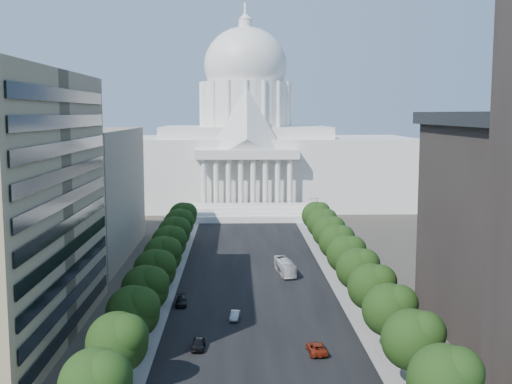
{
  "coord_description": "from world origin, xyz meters",
  "views": [
    {
      "loc": [
        -3.47,
        -51.22,
        33.79
      ],
      "look_at": [
        0.71,
        84.07,
        17.12
      ],
      "focal_mm": 45.0,
      "sensor_mm": 36.0,
      "label": 1
    }
  ],
  "objects": [
    {
      "name": "tree_r_e",
      "position": [
        18.34,
        59.81,
        6.45
      ],
      "size": [
        7.79,
        7.6,
        9.97
      ],
      "color": "#33261C",
      "rests_on": "ground"
    },
    {
      "name": "streetlight_b",
      "position": [
        19.9,
        35.0,
        5.82
      ],
      "size": [
        2.61,
        0.44,
        9.0
      ],
      "color": "gray",
      "rests_on": "ground"
    },
    {
      "name": "tree_l_f",
      "position": [
        -17.66,
        71.81,
        6.45
      ],
      "size": [
        7.79,
        7.6,
        9.97
      ],
      "color": "#33261C",
      "rests_on": "ground"
    },
    {
      "name": "streetlight_f",
      "position": [
        19.9,
        135.0,
        5.82
      ],
      "size": [
        2.61,
        0.44,
        9.0
      ],
      "color": "gray",
      "rests_on": "ground"
    },
    {
      "name": "tree_r_c",
      "position": [
        18.34,
        35.81,
        6.45
      ],
      "size": [
        7.79,
        7.6,
        9.97
      ],
      "color": "#33261C",
      "rests_on": "ground"
    },
    {
      "name": "streetlight_c",
      "position": [
        19.9,
        60.0,
        5.82
      ],
      "size": [
        2.61,
        0.44,
        9.0
      ],
      "color": "gray",
      "rests_on": "ground"
    },
    {
      "name": "tree_r_a",
      "position": [
        18.34,
        11.81,
        6.45
      ],
      "size": [
        7.79,
        7.6,
        9.97
      ],
      "color": "#33261C",
      "rests_on": "ground"
    },
    {
      "name": "car_dark_b",
      "position": [
        -13.34,
        59.23,
        0.72
      ],
      "size": [
        2.39,
        5.07,
        1.43
      ],
      "primitive_type": "imported",
      "rotation": [
        0.0,
        0.0,
        0.08
      ],
      "color": "black",
      "rests_on": "ground"
    },
    {
      "name": "tree_l_a",
      "position": [
        -17.66,
        11.81,
        6.45
      ],
      "size": [
        7.79,
        7.6,
        9.97
      ],
      "color": "#33261C",
      "rests_on": "ground"
    },
    {
      "name": "tree_l_j",
      "position": [
        -17.66,
        119.81,
        6.45
      ],
      "size": [
        7.79,
        7.6,
        9.97
      ],
      "color": "#33261C",
      "rests_on": "ground"
    },
    {
      "name": "tree_l_i",
      "position": [
        -17.66,
        107.81,
        6.45
      ],
      "size": [
        7.79,
        7.6,
        9.97
      ],
      "color": "#33261C",
      "rests_on": "ground"
    },
    {
      "name": "car_red",
      "position": [
        7.82,
        35.76,
        0.73
      ],
      "size": [
        2.77,
        5.42,
        1.46
      ],
      "primitive_type": "imported",
      "rotation": [
        0.0,
        0.0,
        3.21
      ],
      "color": "maroon",
      "rests_on": "ground"
    },
    {
      "name": "sidewalk_right",
      "position": [
        19.0,
        90.0,
        0.0
      ],
      "size": [
        8.0,
        260.0,
        0.02
      ],
      "primitive_type": "cube",
      "color": "gray",
      "rests_on": "ground"
    },
    {
      "name": "tree_l_b",
      "position": [
        -17.66,
        23.81,
        6.45
      ],
      "size": [
        7.79,
        7.6,
        9.97
      ],
      "color": "#33261C",
      "rests_on": "ground"
    },
    {
      "name": "tree_r_i",
      "position": [
        18.34,
        107.81,
        6.45
      ],
      "size": [
        7.79,
        7.6,
        9.97
      ],
      "color": "#33261C",
      "rests_on": "ground"
    },
    {
      "name": "city_bus",
      "position": [
        6.69,
        80.73,
        1.55
      ],
      "size": [
        4.1,
        11.41,
        3.11
      ],
      "primitive_type": "imported",
      "rotation": [
        0.0,
        0.0,
        0.14
      ],
      "color": "silver",
      "rests_on": "ground"
    },
    {
      "name": "sidewalk_left",
      "position": [
        -19.0,
        90.0,
        0.0
      ],
      "size": [
        8.0,
        260.0,
        0.02
      ],
      "primitive_type": "cube",
      "color": "gray",
      "rests_on": "ground"
    },
    {
      "name": "car_silver",
      "position": [
        -3.75,
        50.98,
        0.68
      ],
      "size": [
        1.93,
        4.27,
        1.36
      ],
      "primitive_type": "imported",
      "rotation": [
        0.0,
        0.0,
        -0.12
      ],
      "color": "#9DA0A4",
      "rests_on": "ground"
    },
    {
      "name": "tree_r_f",
      "position": [
        18.34,
        71.81,
        6.45
      ],
      "size": [
        7.79,
        7.6,
        9.97
      ],
      "color": "#33261C",
      "rests_on": "ground"
    },
    {
      "name": "tree_r_b",
      "position": [
        18.34,
        23.81,
        6.45
      ],
      "size": [
        7.79,
        7.6,
        9.97
      ],
      "color": "#33261C",
      "rests_on": "ground"
    },
    {
      "name": "office_block_left_far",
      "position": [
        -48.0,
        100.0,
        15.0
      ],
      "size": [
        38.0,
        52.0,
        30.0
      ],
      "primitive_type": "cube",
      "color": "gray",
      "rests_on": "ground"
    },
    {
      "name": "tree_l_d",
      "position": [
        -17.66,
        47.81,
        6.45
      ],
      "size": [
        7.79,
        7.6,
        9.97
      ],
      "color": "#33261C",
      "rests_on": "ground"
    },
    {
      "name": "tree_r_g",
      "position": [
        18.34,
        83.81,
        6.45
      ],
      "size": [
        7.79,
        7.6,
        9.97
      ],
      "color": "#33261C",
      "rests_on": "ground"
    },
    {
      "name": "car_dark_a",
      "position": [
        -9.04,
        37.87,
        0.78
      ],
      "size": [
        1.96,
        4.63,
        1.56
      ],
      "primitive_type": "imported",
      "rotation": [
        0.0,
        0.0,
        -0.02
      ],
      "color": "black",
      "rests_on": "ground"
    },
    {
      "name": "tree_l_e",
      "position": [
        -17.66,
        59.81,
        6.45
      ],
      "size": [
        7.79,
        7.6,
        9.97
      ],
      "color": "#33261C",
      "rests_on": "ground"
    },
    {
      "name": "capitol",
      "position": [
        0.0,
        184.89,
        20.01
      ],
      "size": [
        120.0,
        56.0,
        73.0
      ],
      "color": "white",
      "rests_on": "ground"
    },
    {
      "name": "road_asphalt",
      "position": [
        0.0,
        90.0,
        0.0
      ],
      "size": [
        30.0,
        260.0,
        0.01
      ],
      "primitive_type": "cube",
      "color": "black",
      "rests_on": "ground"
    },
    {
      "name": "tree_r_j",
      "position": [
        18.34,
        119.81,
        6.45
      ],
      "size": [
        7.79,
        7.6,
        9.97
      ],
      "color": "#33261C",
      "rests_on": "ground"
    },
    {
      "name": "streetlight_d",
      "position": [
        19.9,
        85.0,
        5.82
      ],
      "size": [
        2.61,
        0.44,
        9.0
      ],
      "color": "gray",
      "rests_on": "ground"
    },
    {
      "name": "streetlight_e",
      "position": [
        19.9,
        110.0,
        5.82
      ],
      "size": [
        2.61,
        0.44,
        9.0
      ],
      "color": "gray",
      "rests_on": "ground"
    },
    {
      "name": "tree_l_h",
      "position": [
        -17.66,
        95.81,
        6.45
      ],
      "size": [
        7.79,
        7.6,
        9.97
      ],
      "color": "#33261C",
      "rests_on": "ground"
    },
    {
      "name": "tree_l_g",
      "position": [
        -17.66,
        83.81,
        6.45
      ],
      "size": [
        7.79,
        7.6,
        9.97
      ],
      "color": "#33261C",
      "rests_on": "ground"
    },
    {
      "name": "tree_r_h",
      "position": [
        18.34,
        95.81,
        6.45
      ],
      "size": [
        7.79,
        7.6,
        9.97
      ],
      "color": "#33261C",
      "rests_on": "ground"
    },
    {
      "name": "tree_r_d",
      "position": [
        18.34,
        47.81,
        6.45
      ],
      "size": [
        7.79,
        7.6,
        9.97
      ],
      "color": "#33261C",
      "rests_on": "ground"
    },
    {
      "name": "tree_l_c",
      "position": [
        -17.66,
        35.81,
        6.45
      ],
      "size": [
        7.79,
        7.6,
        9.97
      ],
      "color": "#33261C",
      "rests_on": "ground"
    }
  ]
}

